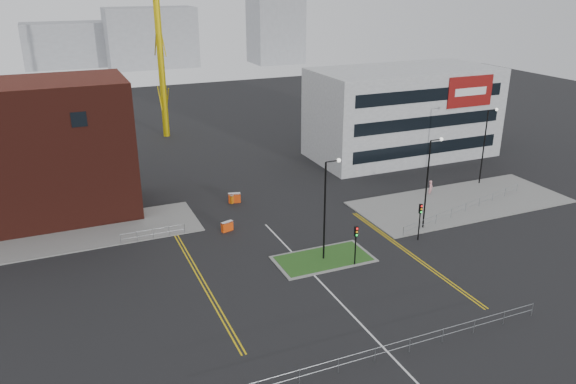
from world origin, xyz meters
name	(u,v)px	position (x,y,z in m)	size (l,w,h in m)	color
ground	(348,310)	(0.00, 0.00, 0.00)	(200.00, 200.00, 0.00)	black
pavement_left	(51,238)	(-20.00, 22.00, 0.06)	(28.00, 8.00, 0.12)	slate
pavement_right	(461,202)	(22.00, 14.00, 0.06)	(24.00, 10.00, 0.12)	slate
island_kerb	(323,259)	(2.00, 8.00, 0.04)	(8.60, 4.60, 0.08)	slate
grass_island	(323,259)	(2.00, 8.00, 0.06)	(8.00, 4.00, 0.12)	#1D4918
brick_building	(6,156)	(-22.97, 28.00, 6.85)	(24.20, 10.07, 14.24)	#481912
office_block	(403,113)	(26.01, 31.97, 6.00)	(25.00, 12.20, 12.00)	#A3A6A8
streetlamp_island	(327,202)	(2.22, 8.00, 5.41)	(1.46, 0.36, 9.18)	black
streetlamp_right_near	(429,176)	(14.22, 10.00, 5.41)	(1.46, 0.36, 9.18)	black
streetlamp_right_far	(486,140)	(28.22, 18.00, 5.41)	(1.46, 0.36, 9.18)	black
traffic_light_island	(356,238)	(4.00, 5.98, 2.57)	(0.28, 0.33, 3.65)	black
traffic_light_right	(420,215)	(12.00, 7.98, 2.57)	(0.28, 0.33, 3.65)	black
railing_front	(393,347)	(0.00, -6.00, 0.78)	(24.05, 0.05, 1.10)	gray
railing_left	(153,232)	(-11.00, 18.00, 0.74)	(6.05, 0.05, 1.10)	gray
railing_right	(466,206)	(20.50, 11.50, 0.78)	(19.05, 5.05, 1.10)	gray
centre_line	(335,297)	(0.00, 2.00, 0.01)	(0.15, 30.00, 0.01)	silver
yellow_left_a	(196,273)	(-9.00, 10.00, 0.01)	(0.12, 24.00, 0.01)	gold
yellow_left_b	(199,273)	(-8.70, 10.00, 0.01)	(0.12, 24.00, 0.01)	gold
yellow_right_a	(408,253)	(9.50, 6.00, 0.01)	(0.12, 20.00, 0.01)	gold
yellow_right_b	(411,253)	(9.80, 6.00, 0.01)	(0.12, 20.00, 0.01)	gold
skyline_b	(151,38)	(10.00, 130.00, 8.00)	(24.00, 12.00, 16.00)	gray
skyline_c	(275,13)	(45.00, 125.00, 14.00)	(14.00, 12.00, 28.00)	gray
skyline_d	(80,44)	(-8.00, 140.00, 6.00)	(30.00, 12.00, 12.00)	gray
pedestrian	(431,188)	(20.25, 17.25, 0.88)	(0.64, 0.42, 1.76)	pink
barrier_left	(234,197)	(-1.00, 23.92, 0.60)	(1.38, 0.71, 1.11)	red
barrier_mid	(227,226)	(-4.00, 17.04, 0.54)	(1.25, 0.73, 1.00)	#F3480D
barrier_right	(234,198)	(-1.00, 24.00, 0.53)	(1.22, 0.83, 0.98)	#CC610B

